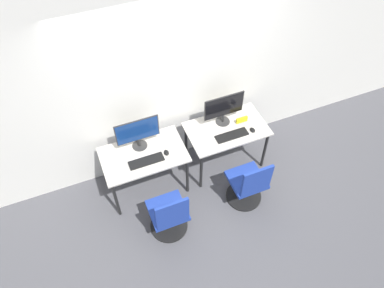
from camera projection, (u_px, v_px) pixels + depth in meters
ground_plane at (196, 191)px, 5.18m from camera, size 20.00×20.00×0.00m
wall_back at (172, 79)px, 4.56m from camera, size 12.00×0.05×2.80m
desk_left at (144, 158)px, 4.74m from camera, size 1.06×0.64×0.72m
monitor_left at (138, 132)px, 4.56m from camera, size 0.55×0.19×0.46m
keyboard_left at (146, 161)px, 4.59m from camera, size 0.44×0.13×0.02m
mouse_left at (166, 153)px, 4.67m from camera, size 0.06×0.09×0.03m
office_chair_left at (169, 216)px, 4.53m from camera, size 0.48×0.48×0.87m
desk_right at (226, 133)px, 5.02m from camera, size 1.06×0.64×0.72m
monitor_right at (224, 108)px, 4.84m from camera, size 0.55×0.19×0.46m
keyboard_right at (232, 135)px, 4.86m from camera, size 0.44×0.13×0.02m
mouse_right at (253, 130)px, 4.91m from camera, size 0.06×0.09×0.03m
office_chair_right at (248, 185)px, 4.82m from camera, size 0.48×0.48×0.87m
placard_right at (242, 120)px, 5.00m from camera, size 0.16×0.03×0.08m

